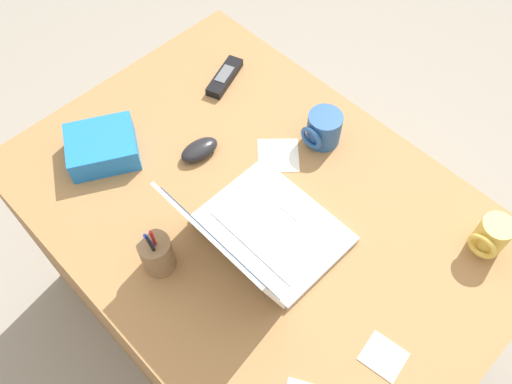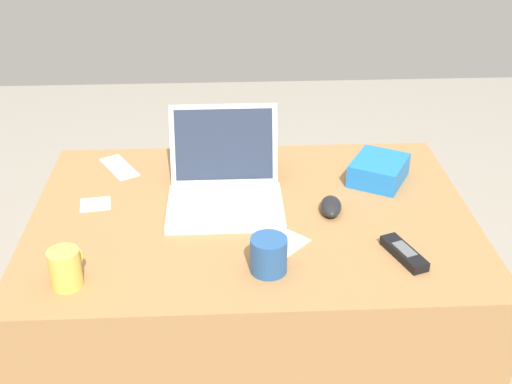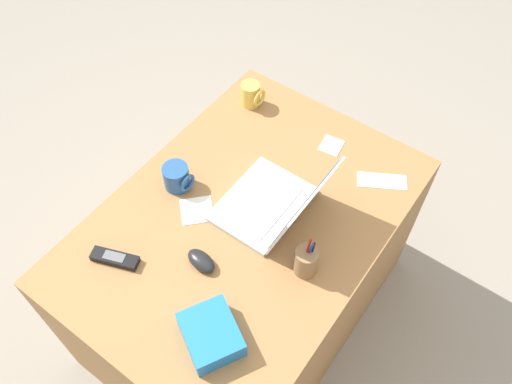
% 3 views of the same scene
% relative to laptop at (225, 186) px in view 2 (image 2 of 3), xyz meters
% --- Properties ---
extents(desk, '(1.20, 0.85, 0.71)m').
position_rel_laptop_xyz_m(desk, '(0.07, -0.07, -0.40)').
color(desk, '#9E7042').
rests_on(desk, ground).
extents(laptop, '(0.32, 0.31, 0.24)m').
position_rel_laptop_xyz_m(laptop, '(0.00, 0.00, 0.00)').
color(laptop, silver).
rests_on(laptop, desk).
extents(computer_mouse, '(0.07, 0.11, 0.04)m').
position_rel_laptop_xyz_m(computer_mouse, '(0.29, -0.07, -0.03)').
color(computer_mouse, black).
rests_on(computer_mouse, desk).
extents(coffee_mug_white, '(0.07, 0.08, 0.09)m').
position_rel_laptop_xyz_m(coffee_mug_white, '(-0.37, -0.37, -0.00)').
color(coffee_mug_white, '#E0BC4C').
rests_on(coffee_mug_white, desk).
extents(coffee_mug_tall, '(0.09, 0.10, 0.09)m').
position_rel_laptop_xyz_m(coffee_mug_tall, '(0.10, -0.33, -0.00)').
color(coffee_mug_tall, '#26518C').
rests_on(coffee_mug_tall, desk).
extents(cordless_phone, '(0.09, 0.16, 0.03)m').
position_rel_laptop_xyz_m(cordless_phone, '(0.44, -0.30, -0.04)').
color(cordless_phone, black).
rests_on(cordless_phone, desk).
extents(pen_holder, '(0.07, 0.07, 0.16)m').
position_rel_laptop_xyz_m(pen_holder, '(0.12, 0.19, 0.00)').
color(pen_holder, olive).
rests_on(pen_holder, desk).
extents(snack_bag, '(0.21, 0.22, 0.07)m').
position_rel_laptop_xyz_m(snack_bag, '(0.46, 0.10, -0.01)').
color(snack_bag, blue).
rests_on(snack_bag, desk).
extents(paper_note_near_laptop, '(0.14, 0.18, 0.00)m').
position_rel_laptop_xyz_m(paper_note_near_laptop, '(-0.33, 0.22, -0.05)').
color(paper_note_near_laptop, white).
rests_on(paper_note_near_laptop, desk).
extents(paper_note_left, '(0.09, 0.09, 0.00)m').
position_rel_laptop_xyz_m(paper_note_left, '(-0.36, -0.00, -0.05)').
color(paper_note_left, white).
rests_on(paper_note_left, desk).
extents(paper_note_right, '(0.15, 0.15, 0.00)m').
position_rel_laptop_xyz_m(paper_note_right, '(0.14, -0.21, -0.05)').
color(paper_note_right, white).
rests_on(paper_note_right, desk).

